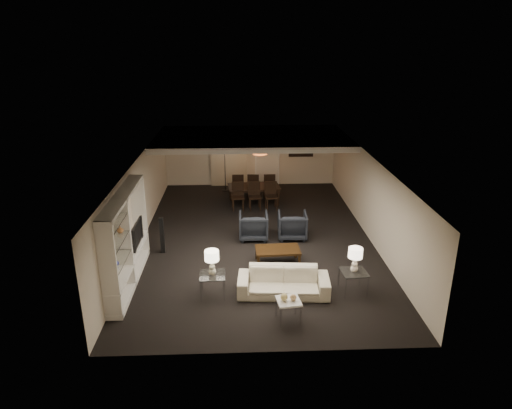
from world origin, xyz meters
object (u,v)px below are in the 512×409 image
at_px(table_lamp_left, 212,263).
at_px(pendant_light, 260,151).
at_px(coffee_table, 278,256).
at_px(armchair_left, 253,226).
at_px(chair_fm, 253,185).
at_px(television, 133,234).
at_px(chair_fl, 238,186).
at_px(chair_nl, 238,197).
at_px(vase_blue, 115,263).
at_px(dining_table, 254,195).
at_px(marble_table, 288,310).
at_px(sofa, 283,282).
at_px(vase_amber, 120,230).
at_px(chair_nr, 271,196).
at_px(chair_nm, 255,196).
at_px(table_lamp_right, 355,260).
at_px(armchair_right, 292,225).
at_px(floor_lamp, 225,168).
at_px(floor_speaker, 162,235).
at_px(chair_fr, 269,185).
at_px(side_table_left, 213,285).
at_px(side_table_right, 353,282).

bearing_deg(table_lamp_left, pendant_light, 77.77).
bearing_deg(coffee_table, armchair_left, 109.44).
bearing_deg(chair_fm, coffee_table, 100.00).
relative_size(table_lamp_left, television, 0.59).
height_order(coffee_table, chair_fl, chair_fl).
xyz_separation_m(table_lamp_left, chair_nl, (0.64, 5.82, -0.38)).
distance_m(table_lamp_left, chair_nl, 5.87).
distance_m(coffee_table, chair_fm, 5.55).
bearing_deg(vase_blue, dining_table, 63.97).
distance_m(marble_table, dining_table, 7.59).
xyz_separation_m(table_lamp_left, marble_table, (1.70, -1.10, -0.62)).
bearing_deg(chair_nl, sofa, -82.43).
relative_size(armchair_left, chair_fl, 0.91).
bearing_deg(chair_fl, marble_table, 95.75).
relative_size(vase_blue, chair_fm, 0.19).
xyz_separation_m(vase_amber, chair_nr, (3.97, 5.53, -1.15)).
height_order(sofa, chair_nl, chair_nl).
bearing_deg(sofa, chair_nm, 98.76).
distance_m(table_lamp_right, chair_nl, 6.45).
bearing_deg(armchair_right, vase_blue, 43.08).
height_order(table_lamp_right, television, television).
distance_m(pendant_light, television, 6.58).
distance_m(armchair_right, table_lamp_left, 4.05).
height_order(vase_blue, chair_fm, vase_blue).
xyz_separation_m(sofa, marble_table, (0.00, -1.10, -0.07)).
bearing_deg(chair_nl, coffee_table, -78.66).
bearing_deg(sofa, table_lamp_right, 4.26).
xyz_separation_m(chair_fm, floor_lamp, (-1.11, 0.91, 0.44)).
xyz_separation_m(armchair_right, chair_nr, (-0.46, 2.52, 0.09)).
bearing_deg(vase_blue, vase_amber, 90.00).
relative_size(vase_blue, chair_nl, 0.19).
bearing_deg(chair_nr, vase_amber, -132.12).
xyz_separation_m(pendant_light, chair_fm, (-0.24, 0.30, -1.43)).
bearing_deg(coffee_table, chair_fm, 94.75).
bearing_deg(television, armchair_right, -66.34).
bearing_deg(coffee_table, vase_amber, -161.14).
distance_m(coffee_table, armchair_left, 1.81).
xyz_separation_m(floor_speaker, chair_fr, (3.40, 4.70, -0.04)).
bearing_deg(armchair_left, marble_table, 98.82).
height_order(side_table_left, dining_table, dining_table).
distance_m(vase_amber, chair_nr, 6.90).
distance_m(armchair_left, chair_fm, 3.83).
height_order(side_table_right, television, television).
relative_size(pendant_light, chair_nr, 0.53).
xyz_separation_m(side_table_right, chair_fl, (-2.76, 7.12, 0.21)).
relative_size(coffee_table, table_lamp_left, 1.94).
bearing_deg(dining_table, sofa, -91.71).
bearing_deg(table_lamp_left, marble_table, -32.91).
xyz_separation_m(coffee_table, chair_nr, (0.14, 4.22, 0.28)).
bearing_deg(chair_nl, chair_nm, -2.73).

